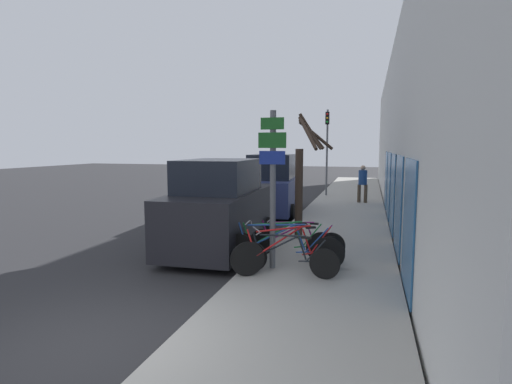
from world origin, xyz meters
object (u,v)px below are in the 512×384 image
bicycle_2 (283,249)px  bicycle_3 (282,245)px  bicycle_4 (296,241)px  traffic_light (327,141)px  signpost (273,183)px  parked_car_1 (273,187)px  parked_car_0 (221,209)px  bicycle_1 (290,253)px  street_tree (302,178)px  bicycle_0 (288,257)px  pedestrian_near (363,181)px

bicycle_2 → bicycle_3: (-0.09, 0.40, -0.02)m
bicycle_4 → bicycle_2: bearing=169.9°
bicycle_2 → traffic_light: size_ratio=0.58×
signpost → parked_car_1: bearing=103.5°
bicycle_2 → parked_car_0: (-2.01, 1.61, 0.53)m
bicycle_1 → parked_car_1: parked_car_1 is taller
street_tree → bicycle_0: bearing=-85.3°
traffic_light → street_tree: bearing=-87.8°
parked_car_0 → parked_car_1: parked_car_1 is taller
bicycle_1 → street_tree: 3.41m
bicycle_1 → street_tree: street_tree is taller
pedestrian_near → traffic_light: bearing=-49.0°
bicycle_3 → pedestrian_near: pedestrian_near is taller
bicycle_0 → bicycle_3: bicycle_3 is taller
pedestrian_near → parked_car_1: bearing=45.9°
bicycle_0 → bicycle_2: (-0.20, 0.42, 0.05)m
signpost → street_tree: bearing=87.3°
bicycle_2 → pedestrian_near: size_ratio=1.51×
signpost → pedestrian_near: signpost is taller
bicycle_1 → traffic_light: size_ratio=0.48×
bicycle_0 → bicycle_3: size_ratio=0.92×
parked_car_0 → parked_car_1: size_ratio=1.07×
bicycle_3 → bicycle_4: bicycle_3 is taller
street_tree → traffic_light: bearing=92.2°
bicycle_0 → street_tree: (-0.27, 3.31, 1.36)m
bicycle_3 → bicycle_0: bearing=179.8°
parked_car_0 → bicycle_3: bearing=-34.4°
bicycle_1 → pedestrian_near: pedestrian_near is taller
parked_car_0 → parked_car_1: 5.92m
bicycle_1 → parked_car_0: parked_car_0 is taller
bicycle_3 → street_tree: 2.82m
parked_car_1 → pedestrian_near: bearing=39.7°
bicycle_3 → parked_car_1: 7.41m
bicycle_2 → bicycle_4: 0.95m
bicycle_4 → bicycle_0: bearing=-179.3°
signpost → parked_car_1: signpost is taller
bicycle_4 → pedestrian_near: size_ratio=1.31×
bicycle_0 → pedestrian_near: (1.24, 11.23, 0.63)m
bicycle_3 → traffic_light: bearing=-17.8°
bicycle_2 → parked_car_0: size_ratio=0.55×
bicycle_3 → bicycle_4: (0.22, 0.54, -0.03)m
bicycle_0 → street_tree: street_tree is taller
bicycle_3 → parked_car_0: (-1.92, 1.21, 0.55)m
bicycle_3 → parked_car_1: size_ratio=0.52×
bicycle_1 → bicycle_3: bicycle_1 is taller
signpost → parked_car_1: size_ratio=0.76×
bicycle_2 → street_tree: size_ratio=0.74×
signpost → pedestrian_near: size_ratio=1.92×
bicycle_1 → bicycle_2: size_ratio=0.83×
signpost → bicycle_1: 1.48m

